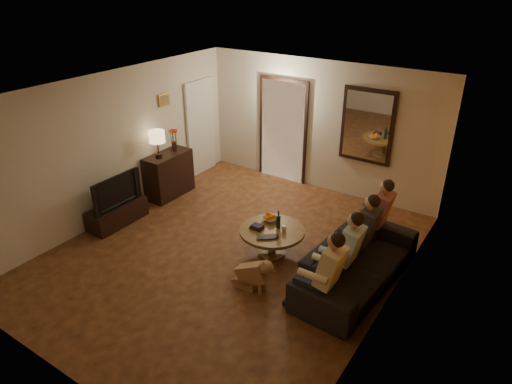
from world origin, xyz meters
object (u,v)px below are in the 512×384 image
Objects in this scene: table_lamp at (158,144)px; laptop at (268,239)px; dog at (252,272)px; person_a at (325,278)px; person_d at (376,219)px; wine_bottle at (278,219)px; bowl at (270,219)px; coffee_table at (272,242)px; sofa at (358,263)px; tv_stand at (117,214)px; tv at (113,190)px; person_c at (361,236)px; person_b at (344,255)px; dresser at (169,175)px.

laptop is (2.92, -0.74, -0.68)m from table_lamp.
person_a is at bearing -2.18° from dog.
dog is at bearing -120.14° from person_d.
wine_bottle is (-1.26, 0.95, 0.01)m from person_a.
table_lamp is 2.73m from bowl.
table_lamp reaches higher than coffee_table.
wine_bottle reaches higher than sofa.
bowl is at bearing 18.92° from tv_stand.
laptop reaches higher than tv_stand.
coffee_table is at bearing 13.66° from tv_stand.
person_c reaches higher than tv.
person_c is at bearing 14.89° from coffee_table.
tv_stand is 1.07× the size of tv.
table_lamp is 0.45× the size of person_a.
person_b is 1.00× the size of person_d.
person_c is at bearing 11.15° from wine_bottle.
table_lamp is 1.74× the size of wine_bottle.
person_b is at bearing -17.56° from bowl.
person_a reaches higher than bowl.
tv_stand is 0.90× the size of person_d.
tv_stand is at bearing -90.00° from table_lamp.
tv_stand is 2.90m from coffee_table.
person_d is at bearing 90.00° from person_b.
sofa is (4.23, -0.63, -0.10)m from dresser.
sofa is 1.36m from laptop.
person_b is 2.14× the size of dog.
dog is 2.16× the size of bowl.
sofa is 1.61m from bowl.
wine_bottle is (2.87, -0.36, -0.54)m from table_lamp.
tv_stand is at bearing -165.95° from person_c.
wine_bottle is at bearing 142.94° from person_a.
table_lamp is at bearing 174.87° from bowl.
table_lamp reaches higher than laptop.
person_b is at bearing -10.87° from coffee_table.
person_c is at bearing 4.93° from bowl.
dog is at bearing -148.72° from person_b.
table_lamp is at bearing -173.22° from person_d.
dog is 1.22m from bowl.
sofa is at bearing -8.45° from dresser.
person_d is at bearing 3.75° from dresser.
tv_stand is 2.81m from bowl.
person_b is (4.13, -0.71, -0.55)m from table_lamp.
person_d is (0.00, 1.80, 0.00)m from person_a.
tv reaches higher than sofa.
coffee_table is (-0.23, 0.91, -0.06)m from dog.
bowl is (-0.18, 0.22, 0.26)m from coffee_table.
person_c and person_d have the same top height.
tv_stand is at bearing -161.08° from bowl.
coffee_table is (-1.31, -0.95, -0.38)m from person_d.
laptop is (0.05, -0.38, -0.14)m from wine_bottle.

